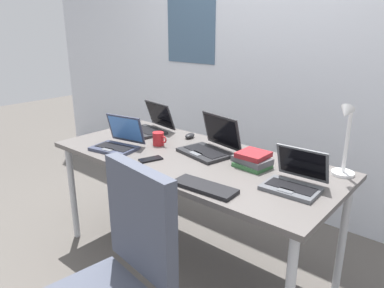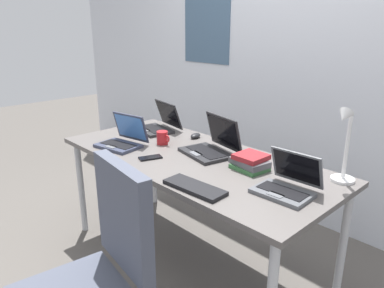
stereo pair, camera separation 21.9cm
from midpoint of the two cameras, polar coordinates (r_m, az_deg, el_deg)
The scene contains 13 objects.
ground_plane at distance 2.56m, azimuth -2.56°, elevation -17.73°, with size 12.00×12.00×0.00m, color #56514C.
wall_back at distance 2.98m, azimuth 12.02°, elevation 13.90°, with size 6.00×0.13×2.60m.
desk at distance 2.23m, azimuth -2.81°, elevation -3.38°, with size 1.80×0.80×0.74m.
desk_lamp at distance 1.97m, azimuth 20.10°, elevation 0.39°, with size 0.12×0.18×0.40m.
laptop_center at distance 2.26m, azimuth 0.09°, elevation -0.32°, with size 0.37×0.34×0.23m.
laptop_mid_desk at distance 1.82m, azimuth 12.53°, elevation -5.69°, with size 0.27×0.25×0.19m.
laptop_front_left at distance 2.75m, azimuth -8.95°, elevation 2.79°, with size 0.34×0.32×0.21m.
laptop_front_right at distance 2.41m, azimuth -14.16°, elevation 0.25°, with size 0.32×0.29×0.21m.
external_keyboard at distance 1.78m, azimuth -1.55°, elevation -6.86°, with size 0.33×0.12×0.02m, color black.
computer_mouse at distance 2.57m, azimuth -2.78°, elevation 1.28°, with size 0.06×0.10×0.03m, color black.
cell_phone at distance 2.18m, azimuth -9.38°, elevation -2.44°, with size 0.06×0.14×0.01m, color black.
book_stack at distance 2.05m, azimuth 6.52°, elevation -2.54°, with size 0.22×0.18×0.09m.
coffee_mug at distance 2.43m, azimuth -7.86°, elevation 0.79°, with size 0.11×0.08×0.09m.
Camera 1 is at (1.35, -1.58, 1.50)m, focal length 33.89 mm.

